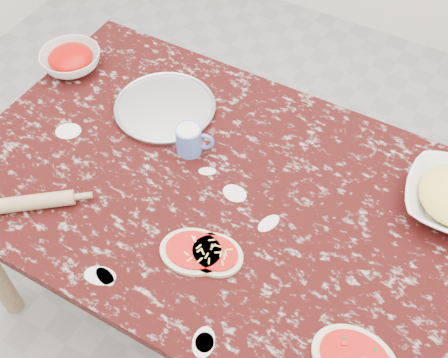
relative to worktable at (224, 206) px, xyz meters
The scene contains 8 objects.
ground 0.67m from the worktable, ahead, with size 4.00×4.00×0.00m, color gray.
worktable is the anchor object (origin of this frame).
pizza_tray 0.40m from the worktable, 149.78° to the left, with size 0.33×0.33×0.01m, color #B2B2B7.
sauce_bowl 0.78m from the worktable, 164.10° to the left, with size 0.21×0.21×0.07m, color white.
flour_mug 0.23m from the worktable, 153.54° to the left, with size 0.12×0.08×0.09m.
pizza_left 0.25m from the worktable, 81.04° to the right, with size 0.22×0.19×0.02m.
pizza_mid 0.25m from the worktable, 66.38° to the right, with size 0.16×0.13×0.02m.
rolling_pin 0.56m from the worktable, 143.86° to the right, with size 0.04×0.04×0.22m, color tan.
Camera 1 is at (0.50, -0.88, 2.07)m, focal length 45.05 mm.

